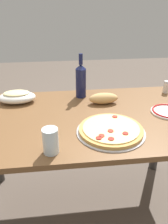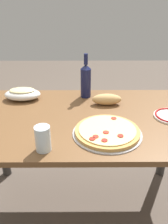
{
  "view_description": "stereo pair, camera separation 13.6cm",
  "coord_description": "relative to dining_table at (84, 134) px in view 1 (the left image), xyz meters",
  "views": [
    {
      "loc": [
        -0.14,
        -1.2,
        1.4
      ],
      "look_at": [
        0.0,
        0.0,
        0.77
      ],
      "focal_mm": 37.79,
      "sensor_mm": 36.0,
      "label": 1
    },
    {
      "loc": [
        -0.01,
        -1.21,
        1.4
      ],
      "look_at": [
        0.0,
        0.0,
        0.77
      ],
      "focal_mm": 37.79,
      "sensor_mm": 36.0,
      "label": 2
    }
  ],
  "objects": [
    {
      "name": "wine_bottle",
      "position": [
        0.01,
        0.29,
        0.24
      ],
      "size": [
        0.07,
        0.07,
        0.3
      ],
      "color": "#141942",
      "rests_on": "dining_table"
    },
    {
      "name": "baked_pasta_dish",
      "position": [
        -0.41,
        0.25,
        0.16
      ],
      "size": [
        0.24,
        0.15,
        0.08
      ],
      "color": "white",
      "rests_on": "dining_table"
    },
    {
      "name": "ground_plane",
      "position": [
        0.0,
        0.0,
        -0.62
      ],
      "size": [
        8.0,
        8.0,
        0.0
      ],
      "primitive_type": "plane",
      "color": "brown",
      "rests_on": "ground"
    },
    {
      "name": "pepperoni_pizza",
      "position": [
        0.12,
        -0.19,
        0.13
      ],
      "size": [
        0.36,
        0.36,
        0.03
      ],
      "color": "#B7B7BC",
      "rests_on": "dining_table"
    },
    {
      "name": "water_glass",
      "position": [
        -0.19,
        -0.32,
        0.18
      ],
      "size": [
        0.07,
        0.07,
        0.12
      ],
      "primitive_type": "cylinder",
      "color": "silver",
      "rests_on": "dining_table"
    },
    {
      "name": "side_plate_near",
      "position": [
        0.5,
        -0.01,
        0.13
      ],
      "size": [
        0.2,
        0.2,
        0.02
      ],
      "color": "white",
      "rests_on": "dining_table"
    },
    {
      "name": "dining_table",
      "position": [
        0.0,
        0.0,
        0.0
      ],
      "size": [
        1.43,
        0.82,
        0.74
      ],
      "color": "brown",
      "rests_on": "ground"
    },
    {
      "name": "bread_loaf",
      "position": [
        0.15,
        0.16,
        0.16
      ],
      "size": [
        0.19,
        0.08,
        0.07
      ],
      "primitive_type": "ellipsoid",
      "color": "tan",
      "rests_on": "dining_table"
    },
    {
      "name": "spice_shaker",
      "position": [
        0.62,
        0.29,
        0.16
      ],
      "size": [
        0.04,
        0.04,
        0.09
      ],
      "color": "silver",
      "rests_on": "dining_table"
    }
  ]
}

